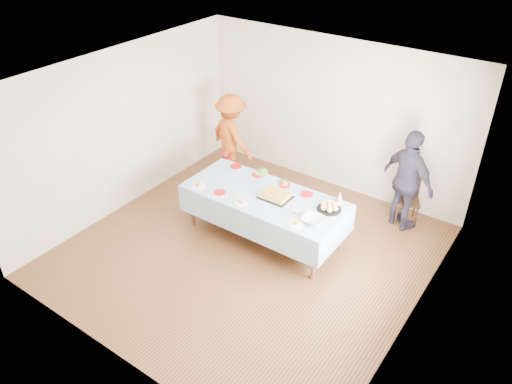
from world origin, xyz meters
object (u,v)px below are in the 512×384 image
adult_left (232,136)px  dining_chair (408,194)px  party_table (264,198)px  birthday_cake (275,195)px

adult_left → dining_chair: bearing=-155.5°
dining_chair → adult_left: size_ratio=0.52×
party_table → birthday_cake: birthday_cake is taller
party_table → adult_left: adult_left is taller
dining_chair → adult_left: adult_left is taller
party_table → dining_chair: bearing=47.3°
birthday_cake → dining_chair: (1.45, 1.73, -0.35)m
dining_chair → adult_left: 3.28m
birthday_cake → party_table: bearing=-169.4°
birthday_cake → dining_chair: size_ratio=0.55×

